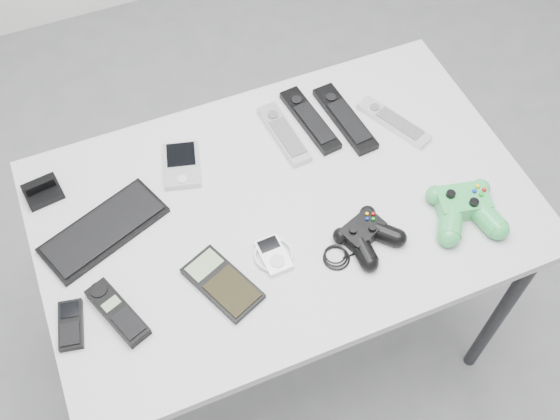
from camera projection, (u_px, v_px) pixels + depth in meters
name	position (u px, v px, depth m)	size (l,w,h in m)	color
floor	(284.00, 353.00, 1.98)	(3.50, 3.50, 0.00)	slate
desk	(284.00, 219.00, 1.47)	(1.06, 0.68, 0.71)	#A5A5A8
pda_keyboard	(104.00, 229.00, 1.38)	(0.27, 0.11, 0.02)	black
dock_bracket	(41.00, 189.00, 1.42)	(0.08, 0.07, 0.04)	black
pda	(182.00, 165.00, 1.47)	(0.08, 0.12, 0.02)	#AAA9B1
remote_silver_a	(284.00, 133.00, 1.52)	(0.05, 0.19, 0.02)	#AAA9B1
remote_black_a	(310.00, 119.00, 1.54)	(0.05, 0.21, 0.02)	black
remote_black_b	(345.00, 118.00, 1.54)	(0.05, 0.22, 0.02)	black
remote_silver_b	(394.00, 121.00, 1.54)	(0.04, 0.19, 0.02)	silver
mobile_phone	(71.00, 325.00, 1.26)	(0.05, 0.10, 0.02)	black
cordless_handset	(117.00, 312.00, 1.27)	(0.05, 0.15, 0.02)	black
calculator	(222.00, 283.00, 1.31)	(0.08, 0.16, 0.02)	black
mp3_player	(274.00, 255.00, 1.34)	(0.08, 0.09, 0.02)	white
controller_black	(367.00, 234.00, 1.35)	(0.21, 0.13, 0.04)	black
controller_green	(465.00, 207.00, 1.39)	(0.15, 0.16, 0.05)	#248639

